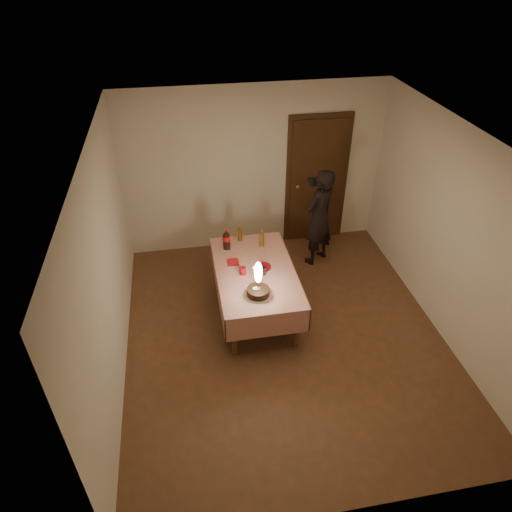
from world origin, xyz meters
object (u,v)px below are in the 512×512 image
red_plate (263,267)px  clear_cup (264,271)px  photographer (319,217)px  dining_table (255,276)px  amber_bottle_left (240,233)px  amber_bottle_right (262,239)px  red_cup (243,271)px  birthday_cake (258,287)px  cola_bottle (227,239)px

red_plate → clear_cup: size_ratio=2.44×
red_plate → photographer: (1.04, 0.96, 0.09)m
red_plate → dining_table: bearing=-153.6°
amber_bottle_left → amber_bottle_right: (0.28, -0.19, 0.00)m
red_cup → amber_bottle_right: 0.69m
clear_cup → amber_bottle_right: 0.64m
birthday_cake → amber_bottle_left: birthday_cake is taller
amber_bottle_left → amber_bottle_right: bearing=-34.8°
red_cup → dining_table: bearing=13.8°
clear_cup → birthday_cake: bearing=-110.0°
red_plate → amber_bottle_right: bearing=81.5°
red_plate → cola_bottle: size_ratio=0.69×
dining_table → red_plate: size_ratio=7.82×
red_plate → clear_cup: (-0.02, -0.14, 0.04)m
dining_table → red_plate: (0.11, 0.06, 0.10)m
dining_table → red_plate: red_plate is taller
dining_table → birthday_cake: birthday_cake is taller
clear_cup → cola_bottle: 0.77m
birthday_cake → amber_bottle_left: size_ratio=1.90×
red_plate → photographer: size_ratio=0.14×
cola_bottle → amber_bottle_left: size_ratio=1.25×
birthday_cake → photographer: photographer is taller
birthday_cake → red_plate: size_ratio=2.20×
cola_bottle → photographer: 1.52m
clear_cup → amber_bottle_left: amber_bottle_left is taller
red_cup → amber_bottle_right: size_ratio=0.39×
birthday_cake → dining_table: bearing=84.0°
red_plate → red_cup: size_ratio=2.20×
amber_bottle_left → cola_bottle: bearing=-141.4°
red_plate → clear_cup: bearing=-97.9°
red_plate → photographer: photographer is taller
photographer → red_plate: bearing=-137.4°
amber_bottle_right → red_plate: bearing=-98.5°
amber_bottle_right → amber_bottle_left: bearing=145.2°
cola_bottle → amber_bottle_right: (0.49, -0.03, -0.03)m
cola_bottle → photographer: (1.45, 0.44, -0.06)m
clear_cup → dining_table: bearing=137.3°
red_cup → cola_bottle: size_ratio=0.31×
photographer → amber_bottle_left: bearing=-167.5°
birthday_cake → clear_cup: size_ratio=5.37×
dining_table → birthday_cake: (-0.05, -0.48, 0.21)m
red_cup → clear_cup: size_ratio=1.11×
cola_bottle → amber_bottle_right: 0.49m
clear_cup → amber_bottle_left: (-0.18, 0.82, 0.07)m
dining_table → clear_cup: clear_cup is taller
cola_bottle → amber_bottle_left: cola_bottle is taller
birthday_cake → cola_bottle: size_ratio=1.52×
photographer → cola_bottle: bearing=-163.0°
cola_bottle → photographer: photographer is taller
red_plate → cola_bottle: cola_bottle is taller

